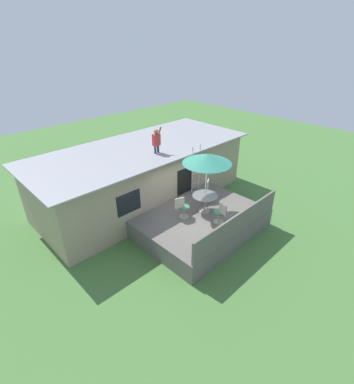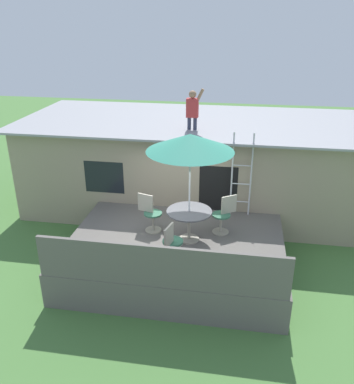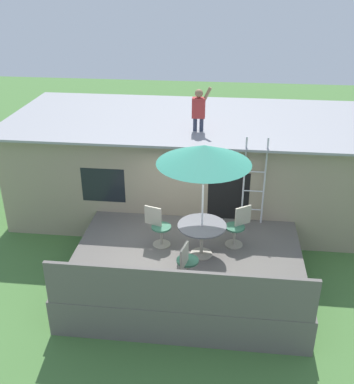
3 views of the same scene
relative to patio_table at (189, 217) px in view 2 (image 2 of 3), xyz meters
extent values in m
plane|color=#477538|center=(-0.30, 0.06, -1.39)|extent=(40.00, 40.00, 0.00)
cube|color=gray|center=(-0.30, 3.66, -0.04)|extent=(10.00, 4.00, 2.68)
cube|color=#99999E|center=(-0.30, 3.66, 1.33)|extent=(10.50, 4.50, 0.06)
cube|color=black|center=(-2.57, 1.67, 0.16)|extent=(1.10, 0.03, 0.90)
cube|color=black|center=(0.54, 1.67, -0.34)|extent=(1.00, 0.03, 2.00)
cube|color=#605B56|center=(-0.30, 0.06, -0.99)|extent=(4.99, 3.96, 0.80)
cube|color=#605B56|center=(-0.30, -1.87, -0.14)|extent=(4.89, 0.08, 0.90)
cylinder|color=#A59E8C|center=(0.00, 0.00, -0.57)|extent=(0.48, 0.48, 0.03)
cylinder|color=#A59E8C|center=(0.00, 0.00, -0.22)|extent=(0.07, 0.07, 0.71)
cylinder|color=#4C4C51|center=(0.00, 0.00, 0.14)|extent=(1.04, 1.04, 0.03)
cylinder|color=silver|center=(0.00, 0.00, 0.61)|extent=(0.04, 0.04, 2.40)
cone|color=#338C72|center=(0.00, 0.00, 1.76)|extent=(1.90, 1.90, 0.38)
cylinder|color=silver|center=(0.88, 1.55, 0.51)|extent=(0.04, 0.04, 2.20)
cylinder|color=silver|center=(1.36, 1.55, 0.51)|extent=(0.04, 0.04, 2.20)
cylinder|color=silver|center=(1.12, 1.55, -0.24)|extent=(0.48, 0.03, 0.03)
cylinder|color=silver|center=(1.12, 1.55, 0.26)|extent=(0.48, 0.03, 0.03)
cylinder|color=silver|center=(1.12, 1.55, 0.76)|extent=(0.48, 0.03, 0.03)
cylinder|color=silver|center=(1.12, 1.55, 1.26)|extent=(0.48, 0.03, 0.03)
cylinder|color=#33384C|center=(-0.37, 2.60, 1.53)|extent=(0.10, 0.10, 0.34)
cylinder|color=#33384C|center=(-0.21, 2.60, 1.53)|extent=(0.10, 0.10, 0.34)
cube|color=#B73333|center=(-0.29, 2.60, 1.95)|extent=(0.32, 0.20, 0.50)
sphere|color=#997051|center=(-0.29, 2.60, 2.31)|extent=(0.20, 0.20, 0.20)
cylinder|color=#997051|center=(-0.11, 2.60, 2.25)|extent=(0.26, 0.08, 0.44)
cylinder|color=#A59E8C|center=(-0.92, 0.29, -0.58)|extent=(0.40, 0.40, 0.02)
cylinder|color=#A59E8C|center=(-0.92, 0.29, -0.36)|extent=(0.06, 0.06, 0.44)
cylinder|color=#33664C|center=(-0.92, 0.29, -0.13)|extent=(0.44, 0.44, 0.04)
cube|color=#A59E8C|center=(-1.11, 0.35, 0.11)|extent=(0.39, 0.16, 0.44)
cylinder|color=#A59E8C|center=(0.70, 0.48, -0.58)|extent=(0.40, 0.40, 0.02)
cylinder|color=#A59E8C|center=(0.70, 0.48, -0.36)|extent=(0.06, 0.06, 0.44)
cylinder|color=#33664C|center=(0.70, 0.48, -0.13)|extent=(0.44, 0.44, 0.04)
cube|color=#A59E8C|center=(0.87, 0.59, 0.11)|extent=(0.35, 0.26, 0.44)
cylinder|color=#A59E8C|center=(-0.22, -0.92, -0.58)|extent=(0.40, 0.40, 0.02)
cylinder|color=#A59E8C|center=(-0.22, -0.92, -0.36)|extent=(0.06, 0.06, 0.44)
cylinder|color=#33664C|center=(-0.22, -0.92, -0.13)|extent=(0.44, 0.44, 0.04)
cube|color=#A59E8C|center=(-0.27, -1.11, 0.11)|extent=(0.13, 0.40, 0.44)
camera|label=1|loc=(-7.77, -6.35, 5.78)|focal=26.46mm
camera|label=2|loc=(1.08, -8.24, 4.27)|focal=38.23mm
camera|label=3|loc=(0.42, -8.36, 5.09)|focal=42.89mm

